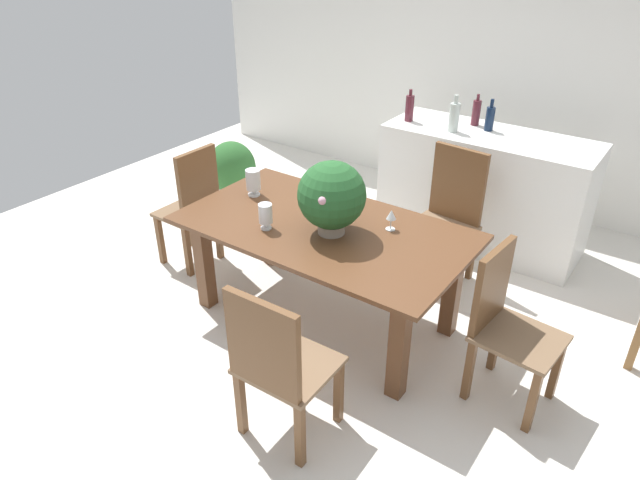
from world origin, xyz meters
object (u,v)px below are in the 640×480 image
object	(u,v)px
chair_foot_end	(505,320)
wine_glass	(391,216)
wine_bottle_green	(490,118)
crystal_vase_center_near	(253,180)
kitchen_counter	(483,189)
wine_bottle_clear	(454,117)
flower_centerpiece	(332,196)
potted_plant_floor	(232,170)
chair_far_right	(449,210)
crystal_vase_left	(266,214)
wine_bottle_amber	(410,108)
dining_table	(324,243)
wine_bottle_dark	(476,112)
chair_head_end	(193,204)
chair_near_right	(277,362)

from	to	relation	value
chair_foot_end	wine_glass	world-z (taller)	chair_foot_end
wine_bottle_green	crystal_vase_center_near	bearing A→B (deg)	-122.65
chair_foot_end	wine_bottle_green	size ratio (longest dim) A/B	3.69
kitchen_counter	wine_bottle_clear	distance (m)	0.69
flower_centerpiece	potted_plant_floor	bearing A→B (deg)	150.89
chair_far_right	kitchen_counter	bearing A→B (deg)	94.47
crystal_vase_left	wine_bottle_green	xyz separation A→B (m)	(0.68, 2.04, 0.24)
chair_far_right	wine_bottle_amber	xyz separation A→B (m)	(-0.70, 0.59, 0.53)
dining_table	crystal_vase_center_near	distance (m)	0.74
crystal_vase_left	kitchen_counter	size ratio (longest dim) A/B	0.10
crystal_vase_center_near	wine_glass	xyz separation A→B (m)	(1.07, 0.12, -0.02)
dining_table	crystal_vase_left	distance (m)	0.45
crystal_vase_center_near	wine_bottle_dark	world-z (taller)	wine_bottle_dark
chair_foot_end	wine_glass	xyz separation A→B (m)	(-0.88, 0.20, 0.32)
chair_head_end	wine_bottle_green	xyz separation A→B (m)	(1.66, 1.79, 0.54)
chair_near_right	kitchen_counter	bearing A→B (deg)	-91.96
flower_centerpiece	wine_bottle_clear	world-z (taller)	wine_bottle_clear
chair_far_right	kitchen_counter	xyz separation A→B (m)	(0.01, 0.68, -0.08)
wine_bottle_amber	potted_plant_floor	xyz separation A→B (m)	(-1.57, -0.61, -0.75)
chair_near_right	crystal_vase_left	distance (m)	1.11
kitchen_counter	crystal_vase_center_near	bearing A→B (deg)	-125.17
wine_glass	kitchen_counter	distance (m)	1.55
chair_head_end	potted_plant_floor	xyz separation A→B (m)	(-0.56, 1.02, -0.20)
potted_plant_floor	wine_bottle_clear	bearing A→B (deg)	16.08
crystal_vase_left	potted_plant_floor	world-z (taller)	crystal_vase_left
crystal_vase_center_near	wine_bottle_green	distance (m)	2.03
chair_far_right	wine_glass	distance (m)	0.87
flower_centerpiece	wine_bottle_clear	bearing A→B (deg)	87.36
wine_bottle_amber	chair_foot_end	bearing A→B (deg)	-47.00
chair_head_end	kitchen_counter	size ratio (longest dim) A/B	0.59
wine_bottle_dark	wine_bottle_clear	bearing A→B (deg)	-107.26
chair_foot_end	potted_plant_floor	world-z (taller)	chair_foot_end
chair_far_right	chair_near_right	xyz separation A→B (m)	(-0.01, -2.08, -0.03)
flower_centerpiece	crystal_vase_left	xyz separation A→B (m)	(-0.38, -0.20, -0.16)
wine_bottle_amber	flower_centerpiece	bearing A→B (deg)	-78.26
wine_glass	wine_bottle_dark	world-z (taller)	wine_bottle_dark
wine_glass	kitchen_counter	bearing A→B (deg)	87.18
kitchen_counter	wine_bottle_dark	xyz separation A→B (m)	(-0.21, 0.14, 0.60)
wine_bottle_clear	wine_bottle_amber	distance (m)	0.43
chair_far_right	kitchen_counter	world-z (taller)	chair_far_right
chair_near_right	wine_glass	xyz separation A→B (m)	(-0.05, 1.25, 0.30)
chair_head_end	chair_near_right	size ratio (longest dim) A/B	1.03
crystal_vase_center_near	potted_plant_floor	size ratio (longest dim) A/B	0.31
kitchen_counter	wine_bottle_amber	distance (m)	0.94
chair_near_right	flower_centerpiece	world-z (taller)	flower_centerpiece
dining_table	wine_bottle_dark	distance (m)	1.94
chair_foot_end	crystal_vase_left	world-z (taller)	chair_foot_end
potted_plant_floor	wine_bottle_amber	bearing A→B (deg)	21.33
wine_bottle_amber	wine_glass	bearing A→B (deg)	-65.79
dining_table	wine_bottle_green	world-z (taller)	wine_bottle_green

